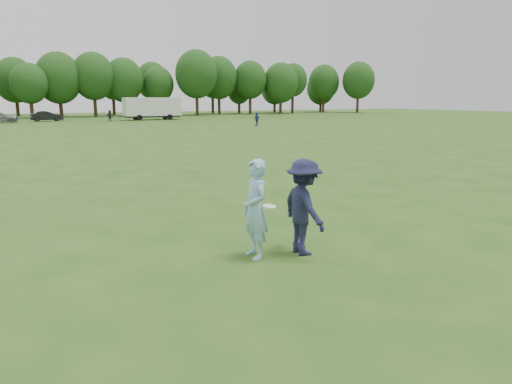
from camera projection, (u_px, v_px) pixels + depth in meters
ground at (262, 255)px, 9.08m from camera, size 200.00×200.00×0.00m
thrower at (255, 209)px, 8.76m from camera, size 0.50×0.73×1.93m
defender at (304, 207)px, 8.98m from camera, size 0.75×1.26×1.91m
player_far_b at (257, 119)px, 51.08m from camera, size 0.55×0.95×1.52m
player_far_d at (110, 116)px, 61.75m from camera, size 1.43×1.15×1.53m
car_f at (47, 116)px, 61.95m from camera, size 4.26×1.77×1.37m
field_cone at (258, 123)px, 54.63m from camera, size 0.28×0.28×0.30m
disc_in_play at (269, 207)px, 8.69m from camera, size 0.31×0.31×0.06m
cargo_trailer at (152, 107)px, 65.89m from camera, size 9.00×2.75×3.20m
treeline at (57, 79)px, 75.82m from camera, size 130.35×18.39×11.74m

